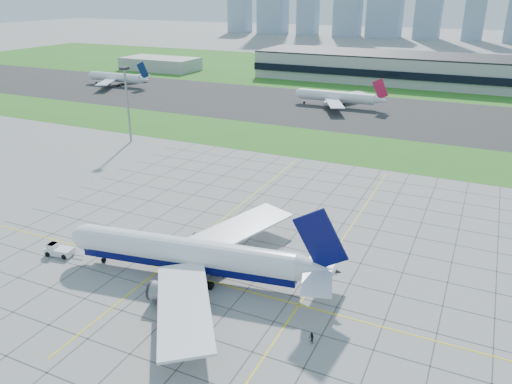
# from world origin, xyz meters

# --- Properties ---
(ground) EXTENTS (1400.00, 1400.00, 0.00)m
(ground) POSITION_xyz_m (0.00, 0.00, 0.00)
(ground) COLOR #9E9E98
(ground) RESTS_ON ground
(grass_median) EXTENTS (700.00, 35.00, 0.04)m
(grass_median) POSITION_xyz_m (0.00, 90.00, 0.02)
(grass_median) COLOR #357020
(grass_median) RESTS_ON ground
(asphalt_taxiway) EXTENTS (700.00, 75.00, 0.04)m
(asphalt_taxiway) POSITION_xyz_m (0.00, 145.00, 0.03)
(asphalt_taxiway) COLOR #383838
(asphalt_taxiway) RESTS_ON ground
(grass_far) EXTENTS (700.00, 145.00, 0.04)m
(grass_far) POSITION_xyz_m (0.00, 255.00, 0.02)
(grass_far) COLOR #357020
(grass_far) RESTS_ON ground
(apron_markings) EXTENTS (120.00, 130.00, 0.03)m
(apron_markings) POSITION_xyz_m (0.43, 11.09, 0.02)
(apron_markings) COLOR #474744
(apron_markings) RESTS_ON ground
(terminal) EXTENTS (260.00, 43.00, 15.80)m
(terminal) POSITION_xyz_m (40.00, 229.87, 7.89)
(terminal) COLOR #B7B7B2
(terminal) RESTS_ON ground
(service_block) EXTENTS (50.00, 25.00, 8.00)m
(service_block) POSITION_xyz_m (-160.00, 210.00, 4.00)
(service_block) COLOR #B7B7B2
(service_block) RESTS_ON ground
(light_mast) EXTENTS (2.50, 2.50, 25.60)m
(light_mast) POSITION_xyz_m (-70.00, 65.00, 16.18)
(light_mast) COLOR gray
(light_mast) RESTS_ON ground
(airliner) EXTENTS (53.13, 53.44, 16.80)m
(airliner) POSITION_xyz_m (-3.20, -1.98, 4.59)
(airliner) COLOR white
(airliner) RESTS_ON ground
(pushback_tug) EXTENTS (8.36, 3.61, 2.29)m
(pushback_tug) POSITION_xyz_m (-31.73, -6.32, 1.02)
(pushback_tug) COLOR white
(pushback_tug) RESTS_ON ground
(crew_near) EXTENTS (0.74, 0.71, 1.70)m
(crew_near) POSITION_xyz_m (-23.42, 0.29, 0.85)
(crew_near) COLOR black
(crew_near) RESTS_ON ground
(crew_far) EXTENTS (1.12, 1.14, 1.85)m
(crew_far) POSITION_xyz_m (23.15, -10.43, 0.92)
(crew_far) COLOR black
(crew_far) RESTS_ON ground
(distant_jet_0) EXTENTS (38.98, 42.66, 14.08)m
(distant_jet_0) POSITION_xyz_m (-147.17, 151.14, 4.49)
(distant_jet_0) COLOR white
(distant_jet_0) RESTS_ON ground
(distant_jet_1) EXTENTS (40.41, 42.66, 14.08)m
(distant_jet_1) POSITION_xyz_m (-20.91, 150.86, 4.49)
(distant_jet_1) COLOR white
(distant_jet_1) RESTS_ON ground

